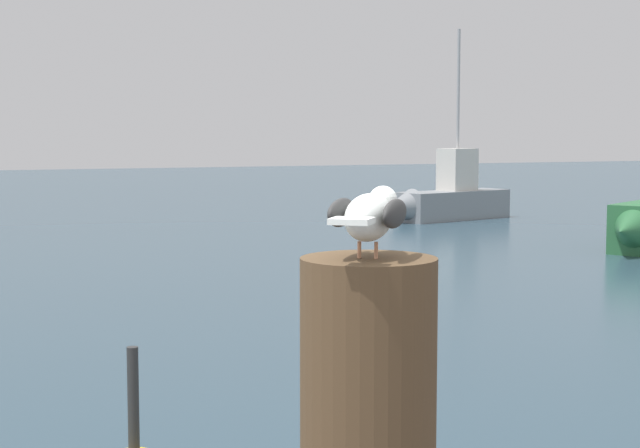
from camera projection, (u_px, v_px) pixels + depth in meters
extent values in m
cylinder|color=#4C3823|center=(368.00, 444.00, 2.11)|extent=(0.29, 0.29, 0.80)
cylinder|color=tan|center=(376.00, 250.00, 2.06)|extent=(0.01, 0.01, 0.04)
cylinder|color=tan|center=(359.00, 250.00, 2.07)|extent=(0.01, 0.01, 0.04)
ellipsoid|color=white|center=(369.00, 217.00, 2.06)|extent=(0.22, 0.23, 0.10)
sphere|color=white|center=(383.00, 200.00, 2.19)|extent=(0.06, 0.06, 0.06)
cone|color=gold|center=(388.00, 200.00, 2.24)|extent=(0.04, 0.05, 0.02)
cube|color=white|center=(352.00, 221.00, 1.93)|extent=(0.11, 0.11, 0.01)
ellipsoid|color=#272727|center=(395.00, 214.00, 2.04)|extent=(0.15, 0.17, 0.06)
ellipsoid|color=#272727|center=(341.00, 212.00, 2.07)|extent=(0.15, 0.17, 0.06)
cone|color=#2D6B3D|center=(629.00, 230.00, 17.81)|extent=(1.23, 1.23, 0.90)
cube|color=gray|center=(453.00, 205.00, 25.74)|extent=(3.45, 1.76, 0.75)
cone|color=gray|center=(400.00, 207.00, 24.56)|extent=(1.07, 1.07, 0.88)
cube|color=silver|center=(457.00, 170.00, 25.74)|extent=(1.00, 0.89, 1.10)
cylinder|color=#A5A5A8|center=(458.00, 89.00, 25.55)|extent=(0.08, 0.08, 3.07)
cylinder|color=#2D2D2D|center=(133.00, 403.00, 4.30)|extent=(0.05, 0.05, 0.50)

